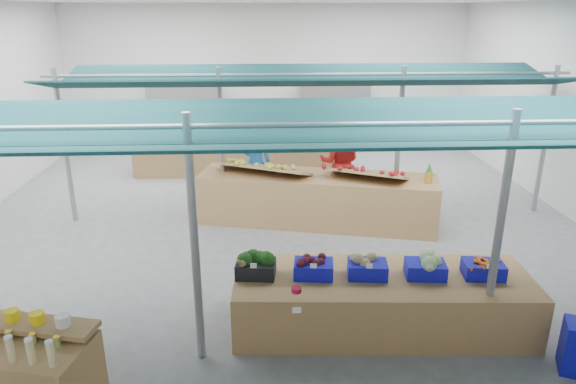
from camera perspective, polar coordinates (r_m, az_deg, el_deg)
The scene contains 22 objects.
floor at distance 10.11m, azimuth -1.54°, elevation -3.70°, with size 13.00×13.00×0.00m, color slate.
hall at distance 10.82m, azimuth -1.89°, elevation 12.38°, with size 13.00×13.00×13.00m.
pole_grid at distance 7.91m, azimuth 4.16°, elevation 3.51°, with size 10.00×4.60×3.00m.
awnings at distance 7.70m, azimuth 4.34°, elevation 10.45°, with size 9.50×7.08×0.30m.
back_shelving_left at distance 15.74m, azimuth -11.45°, elevation 8.20°, with size 2.00×0.50×2.00m, color #B23F33.
back_shelving_right at distance 15.74m, azimuth 5.16°, elevation 8.50°, with size 2.00×0.50×2.00m, color #B23F33.
bottle_shelf at distance 6.41m, azimuth -28.34°, elevation -16.86°, with size 1.88×1.40×1.06m.
veg_counter at distance 7.02m, azimuth 10.36°, elevation -11.84°, with size 3.83×1.28×0.74m, color olive.
fruit_counter at distance 10.09m, azimuth 3.25°, elevation -0.80°, with size 4.57×1.09×0.98m, color olive.
far_counter at distance 13.37m, azimuth -4.95°, elevation 4.30°, with size 5.49×1.10×0.99m, color olive.
vendor_left at distance 10.94m, azimuth -3.60°, elevation 3.17°, with size 0.67×0.44×1.83m, color #1B65B1.
vendor_right at distance 11.07m, azimuth 5.77°, elevation 3.30°, with size 0.89×0.69×1.83m, color maroon.
crate_broccoli at distance 6.67m, azimuth -3.61°, elevation -8.07°, with size 0.54×0.43×0.35m.
crate_beets at distance 6.67m, azimuth 2.87°, elevation -8.29°, with size 0.54×0.43×0.29m.
crate_celeriac at distance 6.73m, azimuth 8.82°, elevation -8.13°, with size 0.54×0.43×0.31m.
crate_cabbage at distance 6.87m, azimuth 15.04°, elevation -7.86°, with size 0.54×0.43×0.35m.
crate_carrots at distance 7.12m, azimuth 20.87°, elevation -7.96°, with size 0.54×0.43×0.29m.
sparrow at distance 6.52m, azimuth -5.19°, elevation -7.89°, with size 0.12×0.09×0.11m.
pole_ribbon at distance 5.72m, azimuth 0.95°, elevation -11.02°, with size 0.12×0.12×0.28m.
apple_heap_yellow at distance 9.96m, azimuth -2.99°, elevation 2.91°, with size 2.01×1.47×0.27m.
apple_heap_red at distance 9.72m, azimuth 8.67°, elevation 2.29°, with size 1.65×1.29×0.27m.
pineapple at distance 9.76m, azimuth 15.38°, elevation 1.97°, with size 0.14×0.14×0.39m.
Camera 1 is at (-0.23, -9.29, 3.99)m, focal length 32.00 mm.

